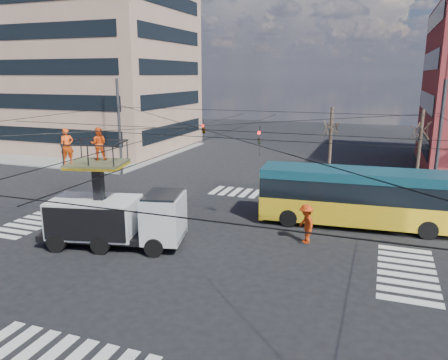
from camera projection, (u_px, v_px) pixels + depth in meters
ground at (194, 242)px, 22.12m from camera, size 120.00×120.00×0.00m
sidewalk_nw at (97, 151)px, 48.27m from camera, size 18.00×18.00×0.12m
crosswalks at (194, 242)px, 22.12m from camera, size 22.40×22.40×0.02m
building_tower at (97, 12)px, 47.80m from camera, size 18.06×16.06×30.00m
overhead_network at (195, 158)px, 21.50m from camera, size 24.24×24.24×8.00m
tree_a at (331, 126)px, 31.70m from camera, size 2.00×2.00×6.00m
tree_b at (421, 130)px, 29.70m from camera, size 2.00×2.00×6.00m
utility_truck at (116, 207)px, 21.33m from camera, size 7.34×3.89×5.88m
city_bus at (362, 196)px, 24.15m from camera, size 11.27×3.43×3.20m
traffic_cone at (68, 225)px, 23.72m from camera, size 0.36×0.36×0.66m
worker_ground at (62, 225)px, 21.64m from camera, size 0.59×1.24×2.06m
flagger at (306, 224)px, 21.86m from camera, size 1.35×1.50×2.01m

